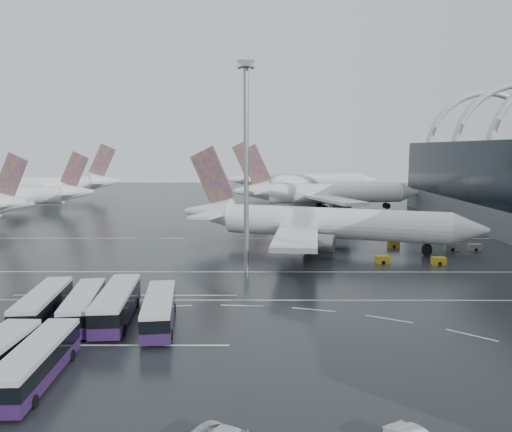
{
  "coord_description": "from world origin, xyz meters",
  "views": [
    {
      "loc": [
        -7.36,
        -60.45,
        18.2
      ],
      "look_at": [
        -7.65,
        22.45,
        7.0
      ],
      "focal_mm": 35.0,
      "sensor_mm": 36.0,
      "label": 1
    }
  ],
  "objects_px": {
    "jet_remote_mid": "(28,195)",
    "bus_row_near_c": "(117,304)",
    "gse_cart_belly_b": "(451,247)",
    "floodlight_mast": "(246,142)",
    "gse_cart_belly_a": "(439,261)",
    "gse_cart_belly_e": "(393,244)",
    "airliner_main": "(318,223)",
    "gse_cart_belly_d": "(475,247)",
    "bus_row_near_a": "(43,305)",
    "airliner_gate_b": "(325,194)",
    "jet_remote_far": "(57,185)",
    "bus_row_far_b": "(37,362)",
    "bus_row_near_d": "(159,309)",
    "bus_row_near_b": "(83,306)",
    "gse_cart_belly_c": "(383,260)",
    "airliner_gate_c": "(301,182)"
  },
  "relations": [
    {
      "from": "jet_remote_mid",
      "to": "bus_row_near_c",
      "type": "bearing_deg",
      "value": 115.4
    },
    {
      "from": "gse_cart_belly_b",
      "to": "floodlight_mast",
      "type": "bearing_deg",
      "value": -156.71
    },
    {
      "from": "bus_row_near_c",
      "to": "gse_cart_belly_a",
      "type": "bearing_deg",
      "value": -64.11
    },
    {
      "from": "gse_cart_belly_e",
      "to": "jet_remote_mid",
      "type": "bearing_deg",
      "value": 149.41
    },
    {
      "from": "bus_row_near_c",
      "to": "gse_cart_belly_a",
      "type": "height_order",
      "value": "bus_row_near_c"
    },
    {
      "from": "airliner_main",
      "to": "gse_cart_belly_d",
      "type": "xyz_separation_m",
      "value": [
        28.15,
        -1.58,
        -4.12
      ]
    },
    {
      "from": "bus_row_near_a",
      "to": "floodlight_mast",
      "type": "height_order",
      "value": "floodlight_mast"
    },
    {
      "from": "airliner_gate_b",
      "to": "bus_row_near_a",
      "type": "xyz_separation_m",
      "value": [
        -42.82,
        -96.28,
        -3.16
      ]
    },
    {
      "from": "jet_remote_far",
      "to": "bus_row_near_a",
      "type": "height_order",
      "value": "jet_remote_far"
    },
    {
      "from": "gse_cart_belly_a",
      "to": "bus_row_far_b",
      "type": "bearing_deg",
      "value": -138.67
    },
    {
      "from": "jet_remote_mid",
      "to": "bus_row_near_d",
      "type": "height_order",
      "value": "jet_remote_mid"
    },
    {
      "from": "bus_row_near_b",
      "to": "gse_cart_belly_e",
      "type": "bearing_deg",
      "value": -55.82
    },
    {
      "from": "airliner_gate_b",
      "to": "floodlight_mast",
      "type": "height_order",
      "value": "floodlight_mast"
    },
    {
      "from": "gse_cart_belly_b",
      "to": "gse_cart_belly_d",
      "type": "relative_size",
      "value": 1.12
    },
    {
      "from": "gse_cart_belly_a",
      "to": "jet_remote_far",
      "type": "bearing_deg",
      "value": 134.74
    },
    {
      "from": "bus_row_far_b",
      "to": "gse_cart_belly_c",
      "type": "height_order",
      "value": "bus_row_far_b"
    },
    {
      "from": "bus_row_near_a",
      "to": "bus_row_near_d",
      "type": "distance_m",
      "value": 12.65
    },
    {
      "from": "gse_cart_belly_b",
      "to": "gse_cart_belly_e",
      "type": "bearing_deg",
      "value": 162.32
    },
    {
      "from": "airliner_gate_c",
      "to": "jet_remote_mid",
      "type": "distance_m",
      "value": 97.76
    },
    {
      "from": "airliner_gate_b",
      "to": "bus_row_near_a",
      "type": "distance_m",
      "value": 105.42
    },
    {
      "from": "bus_row_near_b",
      "to": "bus_row_near_a",
      "type": "bearing_deg",
      "value": 79.83
    },
    {
      "from": "bus_row_near_d",
      "to": "bus_row_far_b",
      "type": "bearing_deg",
      "value": 143.63
    },
    {
      "from": "bus_row_near_d",
      "to": "bus_row_near_b",
      "type": "bearing_deg",
      "value": 74.46
    },
    {
      "from": "airliner_main",
      "to": "gse_cart_belly_e",
      "type": "distance_m",
      "value": 14.93
    },
    {
      "from": "jet_remote_far",
      "to": "bus_row_near_c",
      "type": "bearing_deg",
      "value": 101.24
    },
    {
      "from": "airliner_gate_b",
      "to": "gse_cart_belly_d",
      "type": "xyz_separation_m",
      "value": [
        19.16,
        -58.91,
        -4.31
      ]
    },
    {
      "from": "jet_remote_mid",
      "to": "gse_cart_belly_d",
      "type": "bearing_deg",
      "value": 147.82
    },
    {
      "from": "jet_remote_mid",
      "to": "bus_row_near_b",
      "type": "distance_m",
      "value": 107.86
    },
    {
      "from": "jet_remote_far",
      "to": "bus_row_near_c",
      "type": "xyz_separation_m",
      "value": [
        57.48,
        -128.41,
        -3.37
      ]
    },
    {
      "from": "floodlight_mast",
      "to": "airliner_gate_b",
      "type": "bearing_deg",
      "value": 73.79
    },
    {
      "from": "jet_remote_far",
      "to": "bus_row_far_b",
      "type": "xyz_separation_m",
      "value": [
        55.24,
        -142.68,
        -3.53
      ]
    },
    {
      "from": "jet_remote_far",
      "to": "floodlight_mast",
      "type": "height_order",
      "value": "floodlight_mast"
    },
    {
      "from": "jet_remote_far",
      "to": "bus_row_near_b",
      "type": "distance_m",
      "value": 139.67
    },
    {
      "from": "airliner_main",
      "to": "gse_cart_belly_b",
      "type": "xyz_separation_m",
      "value": [
        23.88,
        -1.62,
        -4.05
      ]
    },
    {
      "from": "bus_row_near_b",
      "to": "bus_row_near_d",
      "type": "distance_m",
      "value": 8.35
    },
    {
      "from": "airliner_gate_c",
      "to": "gse_cart_belly_d",
      "type": "height_order",
      "value": "airliner_gate_c"
    },
    {
      "from": "bus_row_near_c",
      "to": "bus_row_far_b",
      "type": "distance_m",
      "value": 14.45
    },
    {
      "from": "gse_cart_belly_b",
      "to": "gse_cart_belly_d",
      "type": "height_order",
      "value": "gse_cart_belly_b"
    },
    {
      "from": "bus_row_near_a",
      "to": "floodlight_mast",
      "type": "xyz_separation_m",
      "value": [
        21.1,
        21.56,
        17.44
      ]
    },
    {
      "from": "bus_row_near_c",
      "to": "gse_cart_belly_b",
      "type": "height_order",
      "value": "bus_row_near_c"
    },
    {
      "from": "jet_remote_mid",
      "to": "gse_cart_belly_c",
      "type": "bearing_deg",
      "value": 138.44
    },
    {
      "from": "gse_cart_belly_d",
      "to": "jet_remote_mid",
      "type": "bearing_deg",
      "value": 151.5
    },
    {
      "from": "floodlight_mast",
      "to": "gse_cart_belly_c",
      "type": "distance_m",
      "value": 29.08
    },
    {
      "from": "airliner_gate_b",
      "to": "bus_row_near_d",
      "type": "relative_size",
      "value": 4.37
    },
    {
      "from": "bus_row_near_b",
      "to": "gse_cart_belly_b",
      "type": "xyz_separation_m",
      "value": [
        53.4,
        37.44,
        -1.03
      ]
    },
    {
      "from": "gse_cart_belly_d",
      "to": "gse_cart_belly_e",
      "type": "xyz_separation_m",
      "value": [
        -13.87,
        3.01,
        -0.01
      ]
    },
    {
      "from": "airliner_main",
      "to": "gse_cart_belly_b",
      "type": "height_order",
      "value": "airliner_main"
    },
    {
      "from": "floodlight_mast",
      "to": "gse_cart_belly_b",
      "type": "distance_m",
      "value": 43.95
    },
    {
      "from": "jet_remote_far",
      "to": "gse_cart_belly_a",
      "type": "relative_size",
      "value": 21.79
    },
    {
      "from": "bus_row_near_c",
      "to": "bus_row_near_d",
      "type": "height_order",
      "value": "bus_row_near_c"
    }
  ]
}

